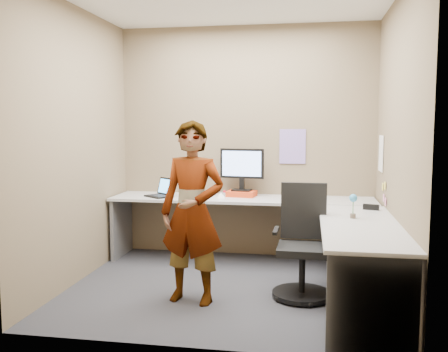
% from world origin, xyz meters
% --- Properties ---
extents(ground, '(3.00, 3.00, 0.00)m').
position_xyz_m(ground, '(0.00, 0.00, 0.00)').
color(ground, '#232327').
rests_on(ground, ground).
extents(wall_back, '(3.00, 0.00, 3.00)m').
position_xyz_m(wall_back, '(0.00, 1.30, 1.35)').
color(wall_back, brown).
rests_on(wall_back, ground).
extents(wall_right, '(0.00, 2.70, 2.70)m').
position_xyz_m(wall_right, '(1.50, 0.00, 1.35)').
color(wall_right, brown).
rests_on(wall_right, ground).
extents(wall_left, '(0.00, 2.70, 2.70)m').
position_xyz_m(wall_left, '(-1.50, 0.00, 1.35)').
color(wall_left, brown).
rests_on(wall_left, ground).
extents(desk, '(2.98, 2.58, 0.73)m').
position_xyz_m(desk, '(0.44, 0.39, 0.59)').
color(desk, '#ADADAD').
rests_on(desk, ground).
extents(paper_ream, '(0.35, 0.27, 0.06)m').
position_xyz_m(paper_ream, '(-0.02, 1.08, 0.76)').
color(paper_ream, '#BD3512').
rests_on(paper_ream, desk).
extents(monitor, '(0.51, 0.18, 0.48)m').
position_xyz_m(monitor, '(-0.02, 1.10, 1.08)').
color(monitor, black).
rests_on(monitor, paper_ream).
extents(laptop, '(0.38, 0.38, 0.21)m').
position_xyz_m(laptop, '(-0.92, 0.91, 0.78)').
color(laptop, black).
rests_on(laptop, desk).
extents(trackball_mouse, '(0.12, 0.08, 0.07)m').
position_xyz_m(trackball_mouse, '(-0.21, 1.06, 0.76)').
color(trackball_mouse, '#B7B7BC').
rests_on(trackball_mouse, desk).
extents(origami, '(0.10, 0.10, 0.06)m').
position_xyz_m(origami, '(-0.23, 0.93, 0.76)').
color(origami, white).
rests_on(origami, desk).
extents(stapler, '(0.16, 0.08, 0.05)m').
position_xyz_m(stapler, '(1.34, 0.39, 0.76)').
color(stapler, black).
rests_on(stapler, desk).
extents(flower, '(0.07, 0.07, 0.22)m').
position_xyz_m(flower, '(1.13, -0.08, 0.87)').
color(flower, brown).
rests_on(flower, desk).
extents(calendar_purple, '(0.30, 0.01, 0.40)m').
position_xyz_m(calendar_purple, '(0.55, 1.29, 1.30)').
color(calendar_purple, '#846BB7').
rests_on(calendar_purple, wall_back).
extents(calendar_white, '(0.01, 0.28, 0.38)m').
position_xyz_m(calendar_white, '(1.49, 0.90, 1.25)').
color(calendar_white, white).
rests_on(calendar_white, wall_right).
extents(sticky_note_a, '(0.01, 0.07, 0.07)m').
position_xyz_m(sticky_note_a, '(1.49, 0.55, 0.95)').
color(sticky_note_a, '#F2E059').
rests_on(sticky_note_a, wall_right).
extents(sticky_note_b, '(0.01, 0.07, 0.07)m').
position_xyz_m(sticky_note_b, '(1.49, 0.60, 0.82)').
color(sticky_note_b, pink).
rests_on(sticky_note_b, wall_right).
extents(sticky_note_c, '(0.01, 0.07, 0.07)m').
position_xyz_m(sticky_note_c, '(1.49, 0.48, 0.80)').
color(sticky_note_c, pink).
rests_on(sticky_note_c, wall_right).
extents(sticky_note_d, '(0.01, 0.07, 0.07)m').
position_xyz_m(sticky_note_d, '(1.49, 0.70, 0.92)').
color(sticky_note_d, '#F2E059').
rests_on(sticky_note_d, wall_right).
extents(office_chair, '(0.53, 0.53, 1.00)m').
position_xyz_m(office_chair, '(0.70, -0.09, 0.41)').
color(office_chair, black).
rests_on(office_chair, ground).
extents(person, '(0.64, 0.47, 1.59)m').
position_xyz_m(person, '(-0.25, -0.39, 0.80)').
color(person, '#999399').
rests_on(person, ground).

